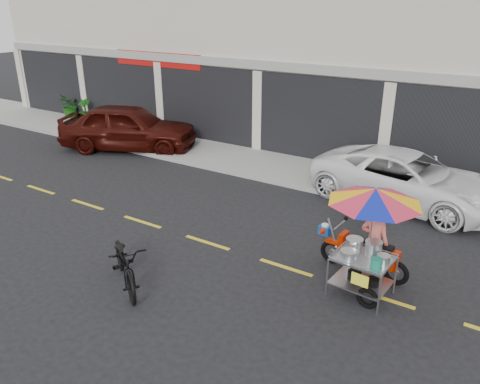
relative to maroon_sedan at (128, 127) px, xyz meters
The scene contains 9 objects.
ground 9.72m from the maroon_sedan, 26.49° to the right, with size 90.00×90.00×0.00m, color black.
sidewalk 8.78m from the maroon_sedan, ahead, with size 45.00×3.00×0.15m, color gray.
centerline 9.72m from the maroon_sedan, 26.49° to the right, with size 42.00×0.10×0.01m, color gold.
maroon_sedan is the anchor object (origin of this frame).
white_pickup 9.84m from the maroon_sedan, ahead, with size 2.32×5.03×1.40m, color white.
plant_tall 5.76m from the maroon_sedan, 161.62° to the left, with size 0.97×0.84×1.08m, color #11460E.
plant_short 4.64m from the maroon_sedan, 159.01° to the left, with size 0.54×0.54×0.97m, color #11460E.
near_bicycle 9.14m from the maroon_sedan, 45.74° to the right, with size 0.66×1.90×1.00m, color black.
food_vendor_rig 11.08m from the maroon_sedan, 21.86° to the right, with size 2.16×1.84×2.18m.
Camera 1 is at (3.66, -7.54, 5.11)m, focal length 35.00 mm.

